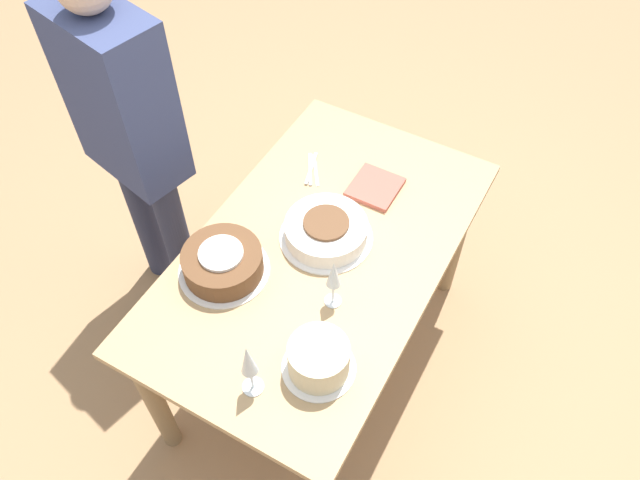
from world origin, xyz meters
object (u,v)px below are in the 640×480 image
at_px(wine_glass_near, 248,362).
at_px(person_cutting, 128,127).
at_px(cake_front_chocolate, 223,262).
at_px(wine_glass_far, 334,276).
at_px(cake_center_white, 326,231).
at_px(cake_back_decorated, 319,359).

distance_m(wine_glass_near, person_cutting, 1.04).
bearing_deg(person_cutting, cake_front_chocolate, -11.50).
bearing_deg(wine_glass_far, person_cutting, -101.20).
xyz_separation_m(cake_center_white, wine_glass_far, (0.22, 0.15, 0.10)).
xyz_separation_m(cake_front_chocolate, wine_glass_far, (-0.07, 0.37, 0.10)).
bearing_deg(cake_back_decorated, cake_front_chocolate, -109.41).
height_order(cake_center_white, wine_glass_near, wine_glass_near).
bearing_deg(wine_glass_far, wine_glass_near, -9.50).
height_order(cake_center_white, wine_glass_far, wine_glass_far).
bearing_deg(cake_back_decorated, person_cutting, -112.19).
bearing_deg(cake_back_decorated, wine_glass_far, -161.72).
xyz_separation_m(cake_center_white, cake_front_chocolate, (0.29, -0.23, 0.01)).
relative_size(cake_front_chocolate, wine_glass_far, 1.47).
relative_size(wine_glass_near, person_cutting, 0.15).
xyz_separation_m(cake_back_decorated, wine_glass_far, (-0.23, -0.08, 0.08)).
relative_size(cake_front_chocolate, cake_back_decorated, 1.37).
height_order(cake_center_white, person_cutting, person_cutting).
relative_size(cake_back_decorated, wine_glass_near, 0.95).
bearing_deg(cake_front_chocolate, wine_glass_far, 100.59).
relative_size(cake_center_white, wine_glass_near, 1.39).
height_order(cake_center_white, cake_back_decorated, cake_back_decorated).
bearing_deg(cake_center_white, cake_back_decorated, 26.30).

